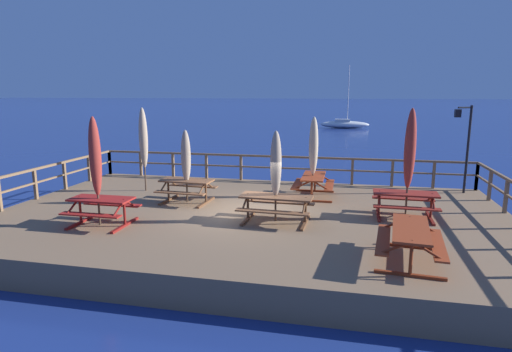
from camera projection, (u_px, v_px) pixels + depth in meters
ground_plane at (251, 236)px, 13.41m from camera, size 600.00×600.00×0.00m
wooden_deck at (251, 224)px, 13.34m from camera, size 15.60×9.80×0.77m
railing_waterside_far at (277, 164)px, 17.68m from camera, size 15.40×0.10×1.09m
railing_side_left at (35, 178)px, 14.73m from camera, size 0.10×9.60×1.09m
picnic_table_back_right at (313, 181)px, 15.14m from camera, size 1.41×1.91×0.78m
picnic_table_front_left at (187, 186)px, 14.39m from camera, size 1.81×1.50×0.78m
picnic_table_mid_left at (405, 199)px, 12.58m from camera, size 1.86×1.44×0.78m
picnic_table_mid_centre at (410, 236)px, 9.33m from camera, size 1.60×2.23×0.78m
picnic_table_back_left at (276, 203)px, 12.18m from camera, size 2.10×1.48×0.78m
picnic_table_mid_right at (102, 206)px, 11.90m from camera, size 1.73×1.40×0.78m
patio_umbrella_short_back at (314, 146)px, 14.90m from camera, size 0.32×0.32×2.83m
patio_umbrella_tall_back_right at (186, 157)px, 14.19m from camera, size 0.32×0.32×2.44m
patio_umbrella_tall_mid_right at (410, 149)px, 12.23m from camera, size 0.32×0.32×3.22m
patio_umbrella_short_mid at (143, 138)px, 15.80m from camera, size 0.32×0.32×3.11m
patio_umbrella_tall_front at (276, 164)px, 12.05m from camera, size 0.32×0.32×2.60m
patio_umbrella_short_front at (95, 157)px, 11.61m from camera, size 0.32×0.32×3.02m
lamp_post_hooked at (464, 136)px, 15.35m from camera, size 0.64×0.38×3.20m
sailboat_distant at (344, 124)px, 53.57m from camera, size 6.07×1.93×7.72m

